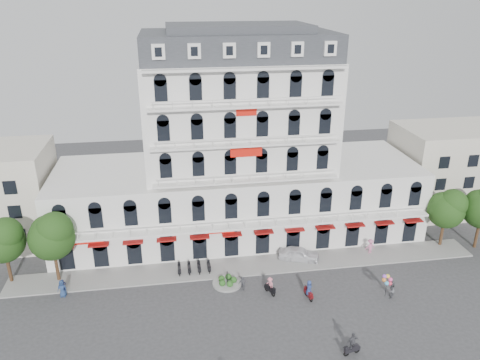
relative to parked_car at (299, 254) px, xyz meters
name	(u,v)px	position (x,y,z in m)	size (l,w,h in m)	color
ground	(266,317)	(-5.89, -9.50, -0.81)	(120.00, 120.00, 0.00)	#38383A
sidewalk	(250,266)	(-5.89, -0.50, -0.73)	(53.00, 4.00, 0.16)	gray
main_building	(238,158)	(-5.89, 8.50, 9.16)	(45.00, 15.00, 25.80)	silver
flank_building_east	(447,169)	(24.11, 10.50, 5.19)	(14.00, 10.00, 12.00)	beige
traffic_island	(227,282)	(-8.89, -3.50, -0.55)	(3.20, 3.20, 1.60)	gray
parked_scooter_row	(194,272)	(-12.24, -0.70, -0.81)	(4.40, 1.80, 1.10)	black
tree_west_outer	(3,239)	(-31.84, 0.48, 4.54)	(4.50, 4.48, 7.76)	#382314
tree_west_inner	(52,234)	(-26.84, -0.02, 4.88)	(4.76, 4.76, 8.25)	#382314
tree_east_inner	(447,207)	(18.16, 0.48, 4.41)	(4.40, 4.37, 7.57)	#382314
parked_car	(299,254)	(0.00, 0.00, 0.00)	(1.90, 4.73, 1.61)	silver
rider_east	(309,290)	(-1.00, -7.28, 0.25)	(0.67, 1.69, 2.13)	maroon
rider_northeast	(353,344)	(0.43, -15.50, 0.36)	(1.68, 0.70, 2.33)	black
rider_center	(270,285)	(-4.74, -5.85, 0.20)	(0.97, 1.58, 1.96)	black
pedestrian_left	(62,289)	(-25.89, -3.04, 0.15)	(0.93, 0.61, 1.90)	navy
pedestrian_mid	(243,284)	(-7.40, -4.85, 0.01)	(0.96, 0.40, 1.64)	#57585F
pedestrian_right	(370,247)	(8.73, 0.00, 0.17)	(1.26, 0.72, 1.94)	pink
pedestrian_far	(64,286)	(-25.89, -2.41, -0.02)	(0.58, 0.38, 1.58)	navy
balloon_vendor	(390,287)	(7.21, -8.36, 0.45)	(1.53, 1.40, 2.45)	#5C5E64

